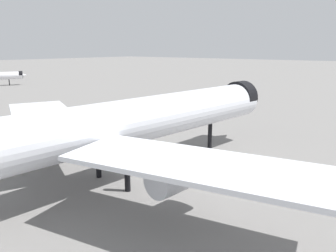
% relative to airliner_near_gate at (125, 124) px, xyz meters
% --- Properties ---
extents(ground, '(900.00, 900.00, 0.00)m').
position_rel_airliner_near_gate_xyz_m(ground, '(3.44, 0.53, -7.75)').
color(ground, slate).
extents(airliner_near_gate, '(63.70, 57.79, 17.58)m').
position_rel_airliner_near_gate_xyz_m(airliner_near_gate, '(0.00, 0.00, 0.00)').
color(airliner_near_gate, silver).
rests_on(airliner_near_gate, ground).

